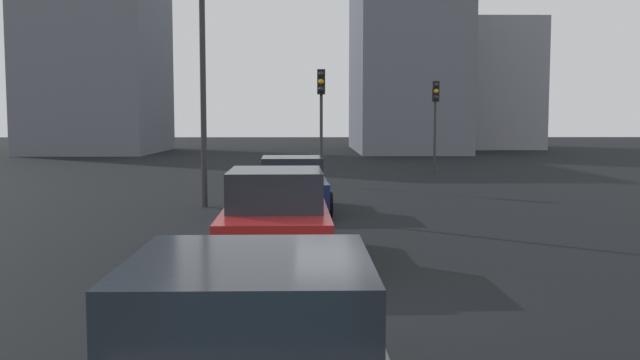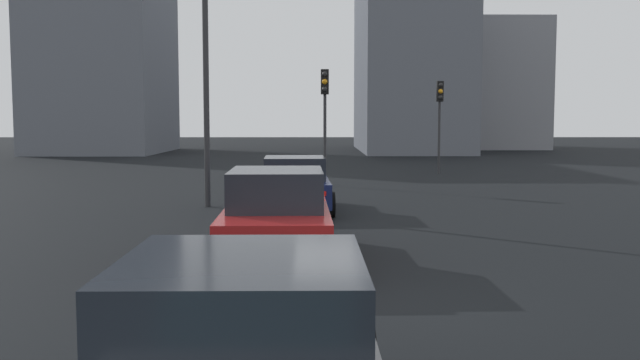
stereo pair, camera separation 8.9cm
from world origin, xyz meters
TOP-DOWN VIEW (x-y plane):
  - ground_plane at (0.00, 0.00)m, footprint 160.00×160.00m
  - car_navy_right_lead at (9.57, 1.53)m, footprint 4.14×2.11m
  - car_red_right_second at (2.94, 1.65)m, footprint 4.56×2.06m
  - traffic_light_near_left at (16.59, 0.63)m, footprint 0.32×0.29m
  - traffic_light_near_right at (22.14, -4.51)m, footprint 0.32×0.29m
  - street_lamp_kerbside at (10.54, 4.00)m, footprint 0.56×0.36m
  - building_facade_left at (49.25, -14.00)m, footprint 9.61×6.16m
  - building_facade_center at (44.21, -6.00)m, footprint 15.86×7.30m
  - building_facade_right at (41.85, 16.00)m, footprint 11.61×8.35m

SIDE VIEW (x-z plane):
  - ground_plane at x=0.00m, z-range -0.20..0.00m
  - car_navy_right_lead at x=9.57m, z-range -0.02..1.44m
  - car_red_right_second at x=2.94m, z-range -0.04..1.58m
  - traffic_light_near_right at x=22.14m, z-range 0.90..4.98m
  - traffic_light_near_left at x=16.59m, z-range 0.92..5.15m
  - street_lamp_kerbside at x=10.54m, z-range 0.64..7.28m
  - building_facade_left at x=49.25m, z-range 0.00..10.14m
  - building_facade_center at x=44.21m, z-range 0.00..12.54m
  - building_facade_right at x=41.85m, z-range 0.00..14.59m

